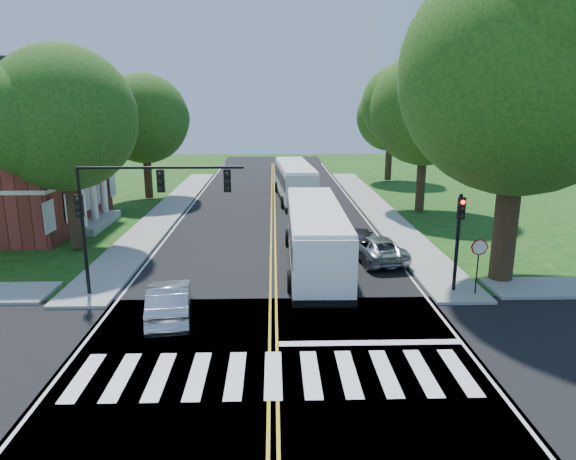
{
  "coord_description": "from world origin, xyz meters",
  "views": [
    {
      "loc": [
        0.05,
        -15.23,
        8.46
      ],
      "look_at": [
        0.74,
        8.87,
        2.4
      ],
      "focal_mm": 32.0,
      "sensor_mm": 36.0,
      "label": 1
    }
  ],
  "objects_px": {
    "hatchback": "(169,301)",
    "signal_nw": "(135,200)",
    "signal_ne": "(459,230)",
    "bus_lead": "(315,234)",
    "suv": "(376,248)",
    "dark_sedan": "(359,239)",
    "bus_follow": "(295,181)"
  },
  "relations": [
    {
      "from": "bus_lead",
      "to": "hatchback",
      "type": "xyz_separation_m",
      "value": [
        -6.33,
        -6.68,
        -0.94
      ]
    },
    {
      "from": "bus_lead",
      "to": "dark_sedan",
      "type": "height_order",
      "value": "bus_lead"
    },
    {
      "from": "dark_sedan",
      "to": "bus_follow",
      "type": "bearing_deg",
      "value": -75.87
    },
    {
      "from": "signal_nw",
      "to": "signal_ne",
      "type": "xyz_separation_m",
      "value": [
        14.06,
        0.01,
        -1.41
      ]
    },
    {
      "from": "bus_lead",
      "to": "bus_follow",
      "type": "height_order",
      "value": "bus_lead"
    },
    {
      "from": "signal_ne",
      "to": "bus_follow",
      "type": "height_order",
      "value": "signal_ne"
    },
    {
      "from": "hatchback",
      "to": "signal_ne",
      "type": "bearing_deg",
      "value": -177.16
    },
    {
      "from": "signal_nw",
      "to": "bus_lead",
      "type": "relative_size",
      "value": 0.57
    },
    {
      "from": "dark_sedan",
      "to": "signal_nw",
      "type": "bearing_deg",
      "value": 36.76
    },
    {
      "from": "signal_nw",
      "to": "signal_ne",
      "type": "bearing_deg",
      "value": 0.05
    },
    {
      "from": "signal_nw",
      "to": "dark_sedan",
      "type": "xyz_separation_m",
      "value": [
        10.89,
        7.28,
        -3.74
      ]
    },
    {
      "from": "bus_lead",
      "to": "dark_sedan",
      "type": "xyz_separation_m",
      "value": [
        2.82,
        3.08,
        -1.07
      ]
    },
    {
      "from": "signal_nw",
      "to": "dark_sedan",
      "type": "bearing_deg",
      "value": 33.78
    },
    {
      "from": "bus_follow",
      "to": "suv",
      "type": "bearing_deg",
      "value": 98.15
    },
    {
      "from": "signal_nw",
      "to": "bus_follow",
      "type": "xyz_separation_m",
      "value": [
        7.77,
        23.12,
        -2.7
      ]
    },
    {
      "from": "signal_ne",
      "to": "bus_follow",
      "type": "distance_m",
      "value": 23.98
    },
    {
      "from": "bus_lead",
      "to": "suv",
      "type": "xyz_separation_m",
      "value": [
        3.41,
        0.82,
        -1.01
      ]
    },
    {
      "from": "bus_follow",
      "to": "hatchback",
      "type": "xyz_separation_m",
      "value": [
        -6.03,
        -25.58,
        -0.92
      ]
    },
    {
      "from": "hatchback",
      "to": "signal_nw",
      "type": "bearing_deg",
      "value": -63.43
    },
    {
      "from": "signal_nw",
      "to": "signal_ne",
      "type": "distance_m",
      "value": 14.13
    },
    {
      "from": "bus_follow",
      "to": "signal_nw",
      "type": "bearing_deg",
      "value": 68.0
    },
    {
      "from": "signal_ne",
      "to": "bus_lead",
      "type": "bearing_deg",
      "value": 144.98
    },
    {
      "from": "bus_lead",
      "to": "bus_follow",
      "type": "xyz_separation_m",
      "value": [
        -0.3,
        18.91,
        -0.03
      ]
    },
    {
      "from": "signal_nw",
      "to": "hatchback",
      "type": "height_order",
      "value": "signal_nw"
    },
    {
      "from": "bus_follow",
      "to": "signal_ne",
      "type": "bearing_deg",
      "value": 101.8
    },
    {
      "from": "hatchback",
      "to": "suv",
      "type": "relative_size",
      "value": 0.92
    },
    {
      "from": "hatchback",
      "to": "suv",
      "type": "xyz_separation_m",
      "value": [
        9.74,
        7.5,
        -0.06
      ]
    },
    {
      "from": "suv",
      "to": "signal_ne",
      "type": "bearing_deg",
      "value": 108.99
    },
    {
      "from": "bus_lead",
      "to": "dark_sedan",
      "type": "relative_size",
      "value": 2.89
    },
    {
      "from": "signal_nw",
      "to": "suv",
      "type": "height_order",
      "value": "signal_nw"
    },
    {
      "from": "signal_ne",
      "to": "bus_lead",
      "type": "relative_size",
      "value": 0.35
    },
    {
      "from": "bus_lead",
      "to": "bus_follow",
      "type": "bearing_deg",
      "value": -88.38
    }
  ]
}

